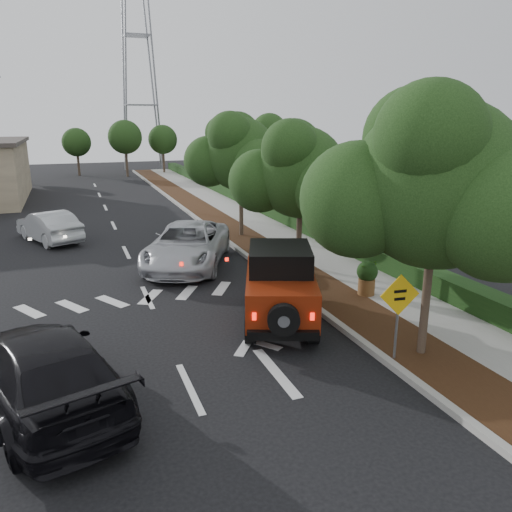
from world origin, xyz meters
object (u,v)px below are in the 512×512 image
silver_suv_ahead (187,245)px  speed_hump_sign (399,305)px  red_jeep (280,284)px  black_suv_oncoming (44,370)px

silver_suv_ahead → speed_hump_sign: 10.10m
red_jeep → black_suv_oncoming: 6.57m
silver_suv_ahead → speed_hump_sign: (2.73, -9.70, 0.63)m
black_suv_oncoming → silver_suv_ahead: bearing=-135.2°
black_suv_oncoming → speed_hump_sign: size_ratio=2.62×
silver_suv_ahead → speed_hump_sign: size_ratio=2.82×
black_suv_oncoming → speed_hump_sign: (7.62, -0.89, 0.65)m
red_jeep → speed_hump_sign: (1.53, -3.34, 0.36)m
silver_suv_ahead → black_suv_oncoming: (-4.89, -8.81, -0.02)m
red_jeep → silver_suv_ahead: bearing=121.5°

